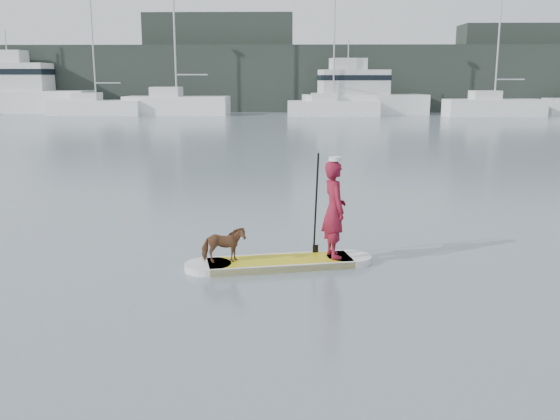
{
  "coord_description": "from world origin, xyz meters",
  "views": [
    {
      "loc": [
        -2.8,
        -7.57,
        3.24
      ],
      "look_at": [
        -3.04,
        2.85,
        1.0
      ],
      "focal_mm": 40.0,
      "sensor_mm": 36.0,
      "label": 1
    }
  ],
  "objects_px": {
    "paddler": "(334,209)",
    "motor_yacht_a": "(360,94)",
    "dog": "(224,245)",
    "sailboat_d": "(332,106)",
    "sailboat_b": "(96,106)",
    "motor_yacht_b": "(23,90)",
    "paddleboard": "(280,263)",
    "sailboat_e": "(493,106)",
    "sailboat_c": "(176,104)"
  },
  "relations": [
    {
      "from": "dog",
      "to": "sailboat_e",
      "type": "distance_m",
      "value": 45.18
    },
    {
      "from": "sailboat_e",
      "to": "sailboat_d",
      "type": "bearing_deg",
      "value": 176.25
    },
    {
      "from": "paddleboard",
      "to": "motor_yacht_a",
      "type": "height_order",
      "value": "motor_yacht_a"
    },
    {
      "from": "paddleboard",
      "to": "motor_yacht_b",
      "type": "distance_m",
      "value": 51.4
    },
    {
      "from": "paddleboard",
      "to": "sailboat_b",
      "type": "relative_size",
      "value": 0.28
    },
    {
      "from": "dog",
      "to": "motor_yacht_b",
      "type": "distance_m",
      "value": 51.13
    },
    {
      "from": "dog",
      "to": "motor_yacht_b",
      "type": "xyz_separation_m",
      "value": [
        -22.98,
        45.65,
        1.59
      ]
    },
    {
      "from": "sailboat_b",
      "to": "motor_yacht_a",
      "type": "height_order",
      "value": "sailboat_b"
    },
    {
      "from": "sailboat_b",
      "to": "sailboat_c",
      "type": "xyz_separation_m",
      "value": [
        6.64,
        0.64,
        0.13
      ]
    },
    {
      "from": "paddler",
      "to": "sailboat_d",
      "type": "relative_size",
      "value": 0.15
    },
    {
      "from": "motor_yacht_a",
      "to": "motor_yacht_b",
      "type": "distance_m",
      "value": 29.8
    },
    {
      "from": "sailboat_c",
      "to": "motor_yacht_a",
      "type": "height_order",
      "value": "sailboat_c"
    },
    {
      "from": "dog",
      "to": "sailboat_d",
      "type": "bearing_deg",
      "value": -18.37
    },
    {
      "from": "sailboat_d",
      "to": "motor_yacht_a",
      "type": "distance_m",
      "value": 3.22
    },
    {
      "from": "sailboat_b",
      "to": "sailboat_e",
      "type": "xyz_separation_m",
      "value": [
        32.89,
        -0.61,
        0.03
      ]
    },
    {
      "from": "sailboat_e",
      "to": "motor_yacht_b",
      "type": "relative_size",
      "value": 1.05
    },
    {
      "from": "paddleboard",
      "to": "paddler",
      "type": "height_order",
      "value": "paddler"
    },
    {
      "from": "dog",
      "to": "sailboat_c",
      "type": "bearing_deg",
      "value": -0.86
    },
    {
      "from": "sailboat_b",
      "to": "motor_yacht_b",
      "type": "xyz_separation_m",
      "value": [
        -7.52,
        3.35,
        1.23
      ]
    },
    {
      "from": "paddleboard",
      "to": "paddler",
      "type": "xyz_separation_m",
      "value": [
        0.94,
        0.2,
        0.91
      ]
    },
    {
      "from": "sailboat_c",
      "to": "sailboat_e",
      "type": "bearing_deg",
      "value": -0.1
    },
    {
      "from": "motor_yacht_a",
      "to": "paddler",
      "type": "bearing_deg",
      "value": -105.68
    },
    {
      "from": "sailboat_c",
      "to": "sailboat_e",
      "type": "relative_size",
      "value": 1.09
    },
    {
      "from": "dog",
      "to": "sailboat_e",
      "type": "relative_size",
      "value": 0.06
    },
    {
      "from": "paddleboard",
      "to": "sailboat_c",
      "type": "xyz_separation_m",
      "value": [
        -9.77,
        42.73,
        0.86
      ]
    },
    {
      "from": "motor_yacht_b",
      "to": "sailboat_d",
      "type": "bearing_deg",
      "value": -6.97
    },
    {
      "from": "paddler",
      "to": "motor_yacht_a",
      "type": "xyz_separation_m",
      "value": [
        4.86,
        43.21,
        0.77
      ]
    },
    {
      "from": "motor_yacht_a",
      "to": "paddleboard",
      "type": "bearing_deg",
      "value": -106.87
    },
    {
      "from": "paddleboard",
      "to": "sailboat_d",
      "type": "xyz_separation_m",
      "value": [
        3.37,
        41.52,
        0.73
      ]
    },
    {
      "from": "paddler",
      "to": "sailboat_c",
      "type": "xyz_separation_m",
      "value": [
        -10.71,
        42.53,
        -0.05
      ]
    },
    {
      "from": "sailboat_e",
      "to": "motor_yacht_b",
      "type": "xyz_separation_m",
      "value": [
        -40.41,
        3.97,
        1.2
      ]
    },
    {
      "from": "dog",
      "to": "sailboat_b",
      "type": "height_order",
      "value": "sailboat_b"
    },
    {
      "from": "sailboat_c",
      "to": "sailboat_b",
      "type": "bearing_deg",
      "value": -171.85
    },
    {
      "from": "sailboat_c",
      "to": "motor_yacht_a",
      "type": "distance_m",
      "value": 15.6
    },
    {
      "from": "motor_yacht_a",
      "to": "sailboat_c",
      "type": "bearing_deg",
      "value": 173.22
    },
    {
      "from": "paddler",
      "to": "sailboat_c",
      "type": "relative_size",
      "value": 0.14
    },
    {
      "from": "sailboat_b",
      "to": "sailboat_c",
      "type": "distance_m",
      "value": 6.68
    },
    {
      "from": "paddleboard",
      "to": "sailboat_e",
      "type": "height_order",
      "value": "sailboat_e"
    },
    {
      "from": "dog",
      "to": "sailboat_b",
      "type": "xyz_separation_m",
      "value": [
        -15.46,
        42.3,
        0.36
      ]
    },
    {
      "from": "paddler",
      "to": "sailboat_c",
      "type": "bearing_deg",
      "value": -0.39
    },
    {
      "from": "paddleboard",
      "to": "sailboat_e",
      "type": "bearing_deg",
      "value": 56.27
    },
    {
      "from": "motor_yacht_a",
      "to": "sailboat_d",
      "type": "bearing_deg",
      "value": -151.53
    },
    {
      "from": "sailboat_b",
      "to": "motor_yacht_b",
      "type": "distance_m",
      "value": 8.33
    },
    {
      "from": "dog",
      "to": "motor_yacht_a",
      "type": "relative_size",
      "value": 0.07
    },
    {
      "from": "sailboat_b",
      "to": "motor_yacht_b",
      "type": "bearing_deg",
      "value": 158.34
    },
    {
      "from": "paddler",
      "to": "motor_yacht_a",
      "type": "height_order",
      "value": "motor_yacht_a"
    },
    {
      "from": "dog",
      "to": "sailboat_d",
      "type": "relative_size",
      "value": 0.07
    },
    {
      "from": "dog",
      "to": "sailboat_e",
      "type": "bearing_deg",
      "value": -35.16
    },
    {
      "from": "paddleboard",
      "to": "dog",
      "type": "bearing_deg",
      "value": -180.0
    },
    {
      "from": "sailboat_e",
      "to": "dog",
      "type": "bearing_deg",
      "value": -116.25
    }
  ]
}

